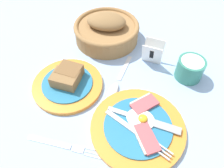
# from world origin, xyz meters

# --- Properties ---
(ground_plane) EXTENTS (3.00, 3.00, 0.00)m
(ground_plane) POSITION_xyz_m (0.00, 0.00, 0.00)
(ground_plane) COLOR #93B2DB
(breakfast_plate) EXTENTS (0.23, 0.23, 0.03)m
(breakfast_plate) POSITION_xyz_m (0.10, -0.01, 0.01)
(breakfast_plate) COLOR orange
(breakfast_plate) RESTS_ON ground_plane
(bread_plate) EXTENTS (0.20, 0.20, 0.05)m
(bread_plate) POSITION_xyz_m (-0.13, 0.03, 0.01)
(bread_plate) COLOR orange
(bread_plate) RESTS_ON ground_plane
(sugar_cup) EXTENTS (0.08, 0.08, 0.06)m
(sugar_cup) POSITION_xyz_m (0.16, 0.22, 0.03)
(sugar_cup) COLOR #337F6B
(sugar_cup) RESTS_ON ground_plane
(bread_basket) EXTENTS (0.22, 0.22, 0.09)m
(bread_basket) POSITION_xyz_m (-0.14, 0.26, 0.04)
(bread_basket) COLOR olive
(bread_basket) RESTS_ON ground_plane
(number_card) EXTENTS (0.06, 0.05, 0.07)m
(number_card) POSITION_xyz_m (0.04, 0.23, 0.04)
(number_card) COLOR white
(number_card) RESTS_ON ground_plane
(teaspoon_by_saucer) EXTENTS (0.04, 0.19, 0.01)m
(teaspoon_by_saucer) POSITION_xyz_m (-0.01, 0.09, 0.01)
(teaspoon_by_saucer) COLOR silver
(teaspoon_by_saucer) RESTS_ON ground_plane
(fork_on_cloth) EXTENTS (0.18, 0.06, 0.01)m
(fork_on_cloth) POSITION_xyz_m (-0.03, -0.13, 0.00)
(fork_on_cloth) COLOR silver
(fork_on_cloth) RESTS_ON ground_plane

